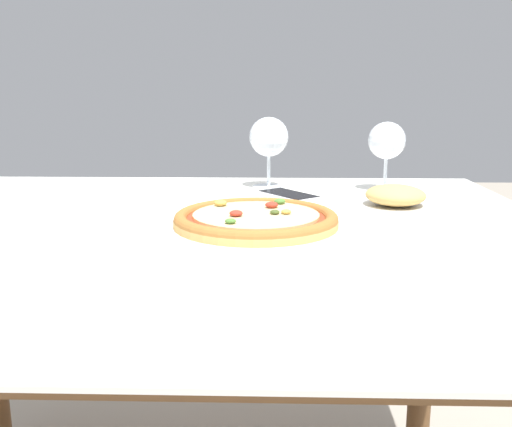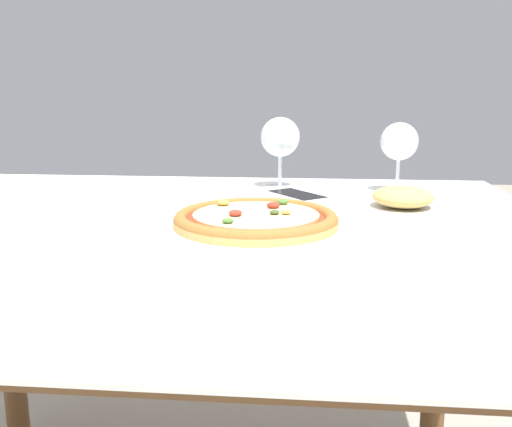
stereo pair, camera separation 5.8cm
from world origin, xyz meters
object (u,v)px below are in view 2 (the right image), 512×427
Objects in this scene: pizza_plate at (256,221)px; wine_glass_far_left at (399,143)px; wine_glass_far_right at (280,139)px; cell_phone at (297,196)px; dining_table at (175,271)px; side_plate at (403,202)px.

pizza_plate is 1.88× the size of wine_glass_far_left.
wine_glass_far_right reaches higher than cell_phone.
dining_table is 0.18m from pizza_plate.
wine_glass_far_left is (0.43, 0.35, 0.19)m from dining_table.
wine_glass_far_left is 1.00× the size of cell_phone.
dining_table is 8.60× the size of wine_glass_far_left.
dining_table is 0.46m from wine_glass_far_right.
wine_glass_far_left is at bearing -6.97° from wine_glass_far_right.
wine_glass_far_right is at bearing 173.03° from wine_glass_far_left.
wine_glass_far_left is (0.28, 0.38, 0.09)m from pizza_plate.
pizza_plate is at bearing -102.19° from cell_phone.
wine_glass_far_right is (0.16, 0.39, 0.20)m from dining_table.
wine_glass_far_right reaches higher than side_plate.
dining_table is 6.82× the size of side_plate.
wine_glass_far_left is at bearing 24.38° from cell_phone.
wine_glass_far_left reaches higher than pizza_plate.
cell_phone is at bearing 50.96° from dining_table.
dining_table is at bearing -161.01° from side_plate.
cell_phone is (0.04, -0.13, -0.11)m from wine_glass_far_right.
wine_glass_far_left reaches higher than side_plate.
cell_phone is at bearing 77.81° from pizza_plate.
wine_glass_far_right is at bearing 134.62° from side_plate.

